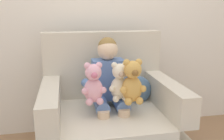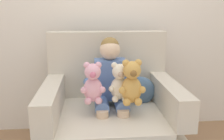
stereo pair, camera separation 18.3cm
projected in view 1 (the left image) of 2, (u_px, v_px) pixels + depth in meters
back_wall at (98, 3)px, 2.38m from camera, size 6.00×0.10×2.60m
armchair at (109, 120)px, 2.04m from camera, size 1.07×0.89×1.05m
seated_child at (109, 83)px, 1.98m from camera, size 0.45×0.39×0.82m
plush_honey at (132, 83)px, 1.81m from camera, size 0.20×0.16×0.34m
plush_pink at (94, 84)px, 1.80m from camera, size 0.19×0.15×0.32m
plush_cream at (120, 83)px, 1.86m from camera, size 0.18×0.15×0.30m
throw_pillow at (137, 90)px, 2.15m from camera, size 0.27×0.14×0.26m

